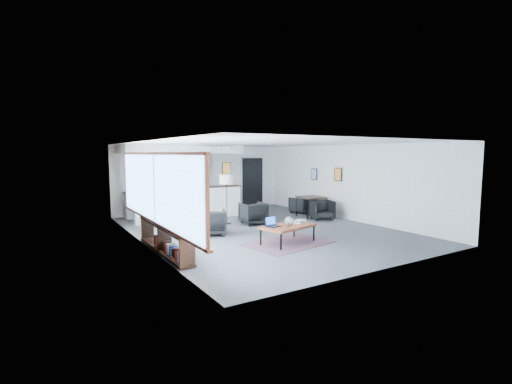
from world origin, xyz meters
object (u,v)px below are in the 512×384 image
book_stack (300,221)px  armchair_left (212,221)px  ceramic_pot (289,221)px  armchair_right (253,212)px  laptop (272,224)px  dining_table (311,199)px  coffee_table (288,227)px  dining_chair_far (300,205)px  dining_chair_near (322,210)px  floor_lamp (227,181)px  microwave (198,184)px

book_stack → armchair_left: 2.50m
ceramic_pot → armchair_right: (0.58, 2.72, -0.20)m
book_stack → ceramic_pot: bearing=-163.9°
laptop → armchair_right: size_ratio=0.48×
laptop → dining_table: 4.46m
coffee_table → dining_chair_far: size_ratio=2.70×
armchair_right → dining_chair_near: bearing=172.1°
floor_lamp → book_stack: bearing=-79.4°
coffee_table → book_stack: 0.47m
ceramic_pot → floor_lamp: (-0.12, 3.24, 0.81)m
armchair_left → floor_lamp: floor_lamp is taller
dining_table → microwave: (-3.10, 3.11, 0.45)m
floor_lamp → dining_table: floor_lamp is taller
armchair_left → floor_lamp: bearing=-108.4°
floor_lamp → dining_chair_far: size_ratio=2.73×
laptop → armchair_left: size_ratio=0.48×
armchair_left → dining_chair_far: 4.91m
ceramic_pot → dining_chair_far: ceramic_pot is taller
dining_chair_far → ceramic_pot: bearing=29.3°
book_stack → armchair_left: size_ratio=0.44×
laptop → book_stack: laptop is taller
coffee_table → microwave: bearing=75.8°
ceramic_pot → floor_lamp: size_ratio=0.14×
laptop → dining_chair_near: bearing=22.9°
dining_chair_far → microwave: microwave is taller
armchair_left → dining_chair_near: 4.30m
armchair_right → ceramic_pot: bearing=82.3°
dining_chair_near → dining_table: bearing=104.4°
laptop → dining_chair_far: 5.21m
ceramic_pot → microwave: (0.02, 5.96, 0.53)m
dining_table → dining_chair_near: size_ratio=1.48×
laptop → floor_lamp: floor_lamp is taller
dining_chair_near → laptop: bearing=-129.0°
laptop → microwave: microwave is taller
laptop → armchair_right: armchair_right is taller
laptop → dining_table: dining_table is taller
armchair_right → microwave: microwave is taller
coffee_table → book_stack: (0.46, 0.10, 0.08)m
book_stack → armchair_left: armchair_left is taller
book_stack → armchair_right: 2.59m
book_stack → floor_lamp: (-0.58, 3.11, 0.89)m
coffee_table → armchair_left: (-1.25, 1.91, -0.04)m
coffee_table → laptop: laptop is taller
microwave → laptop: bearing=-96.8°
laptop → dining_chair_near: size_ratio=0.58×
ceramic_pot → armchair_left: 2.32m
dining_table → dining_chair_near: (-0.07, -0.67, -0.34)m
coffee_table → book_stack: size_ratio=4.58×
ceramic_pot → armchair_left: size_ratio=0.30×
coffee_table → ceramic_pot: 0.16m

